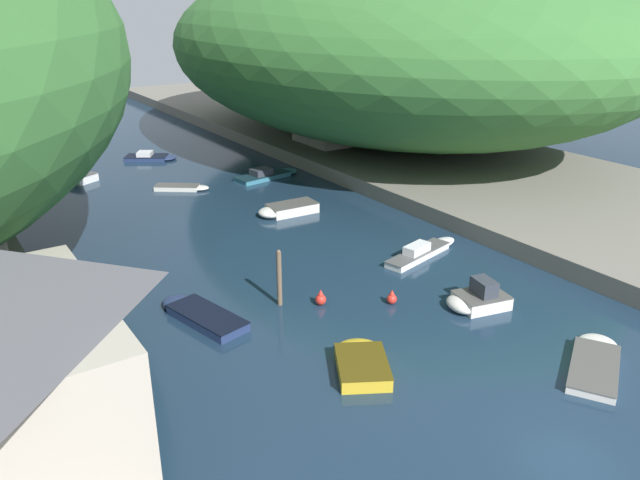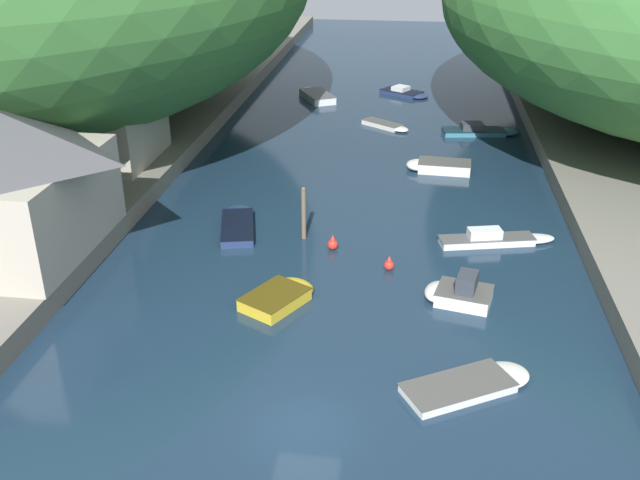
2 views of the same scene
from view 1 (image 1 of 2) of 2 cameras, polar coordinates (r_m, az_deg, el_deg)
name	(u,v)px [view 1 (image 1 of 2)]	position (r m, az deg, el deg)	size (l,w,h in m)	color
water_surface	(210,219)	(45.64, -10.06, 1.93)	(130.00, 130.00, 0.00)	#192D42
right_bank	(448,164)	(58.45, 11.61, 6.82)	(22.00, 120.00, 1.18)	slate
hillside_right	(388,47)	(65.28, 6.23, 17.14)	(39.52, 55.33, 17.84)	#387033
right_bank_cottage	(333,119)	(63.03, 1.18, 10.99)	(6.38, 6.56, 4.36)	#B2A899
boat_far_right_bank	(361,361)	(27.62, 3.77, -10.98)	(3.66, 4.30, 0.62)	gold
boat_mid_channel	(184,187)	(52.79, -12.37, 4.71)	(4.32, 3.66, 0.40)	silver
boat_yellow_tender	(268,174)	(55.23, -4.79, 5.99)	(6.35, 2.72, 0.93)	teal
boat_far_upstream	(286,209)	(45.82, -3.17, 2.80)	(4.58, 2.14, 0.73)	silver
boat_navy_launch	(151,157)	(63.35, -15.16, 7.34)	(5.19, 4.31, 0.78)	navy
boat_cabin_cruiser	(424,251)	(39.18, 9.46, -0.97)	(6.63, 2.70, 0.92)	white
boat_small_dinghy	(595,361)	(30.27, 23.86, -10.10)	(5.58, 4.32, 0.38)	silver
boat_white_cruiser	(476,299)	(33.28, 14.12, -5.26)	(3.50, 2.58, 1.52)	silver
boat_near_quay	(65,175)	(59.00, -22.28, 5.52)	(4.48, 5.96, 0.70)	white
boat_moored_right	(199,313)	(32.00, -11.01, -6.60)	(2.98, 5.85, 0.49)	navy
mooring_post_middle	(279,278)	(32.15, -3.75, -3.45)	(0.26, 0.26, 3.10)	brown
channel_buoy_near	(392,298)	(32.94, 6.58, -5.31)	(0.54, 0.54, 0.80)	red
channel_buoy_far	(321,299)	(32.62, 0.06, -5.39)	(0.58, 0.58, 0.87)	red
person_on_quay	(17,348)	(27.70, -25.99, -8.83)	(0.28, 0.41, 1.69)	#282D3D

